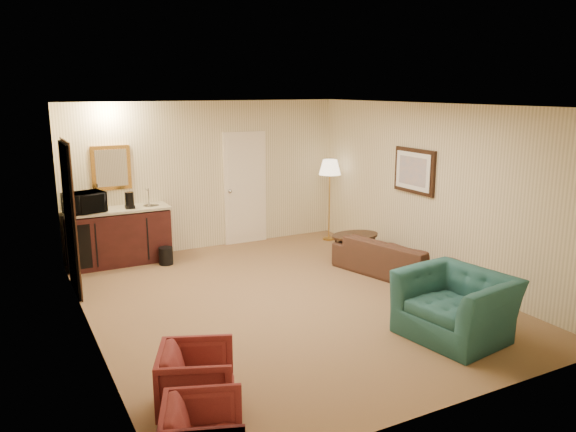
% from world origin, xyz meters
% --- Properties ---
extents(ground, '(6.00, 6.00, 0.00)m').
position_xyz_m(ground, '(0.00, 0.00, 0.00)').
color(ground, brown).
rests_on(ground, ground).
extents(room_walls, '(5.02, 6.01, 2.61)m').
position_xyz_m(room_walls, '(-0.10, 0.77, 1.72)').
color(room_walls, beige).
rests_on(room_walls, ground).
extents(wetbar_cabinet, '(1.64, 0.58, 0.92)m').
position_xyz_m(wetbar_cabinet, '(-1.65, 2.72, 0.46)').
color(wetbar_cabinet, '#3A1412').
rests_on(wetbar_cabinet, ground).
extents(sofa, '(1.04, 1.97, 0.74)m').
position_xyz_m(sofa, '(1.95, 0.17, 0.37)').
color(sofa, black).
rests_on(sofa, ground).
extents(teal_armchair, '(0.92, 1.26, 1.01)m').
position_xyz_m(teal_armchair, '(1.20, -1.91, 0.51)').
color(teal_armchair, '#1F4F4D').
rests_on(teal_armchair, ground).
extents(rose_chair_near, '(0.80, 0.83, 0.66)m').
position_xyz_m(rose_chair_near, '(-1.93, -2.00, 0.33)').
color(rose_chair_near, maroon).
rests_on(rose_chair_near, ground).
extents(coffee_table, '(0.83, 0.57, 0.47)m').
position_xyz_m(coffee_table, '(1.80, 1.00, 0.24)').
color(coffee_table, black).
rests_on(coffee_table, ground).
extents(floor_lamp, '(0.42, 0.42, 1.53)m').
position_xyz_m(floor_lamp, '(2.17, 2.40, 0.77)').
color(floor_lamp, '#BE933F').
rests_on(floor_lamp, ground).
extents(waste_bin, '(0.30, 0.30, 0.29)m').
position_xyz_m(waste_bin, '(-1.00, 2.32, 0.14)').
color(waste_bin, black).
rests_on(waste_bin, ground).
extents(microwave, '(0.64, 0.46, 0.39)m').
position_xyz_m(microwave, '(-2.15, 2.64, 1.12)').
color(microwave, black).
rests_on(microwave, wetbar_cabinet).
extents(coffee_maker, '(0.15, 0.15, 0.27)m').
position_xyz_m(coffee_maker, '(-1.46, 2.64, 1.05)').
color(coffee_maker, black).
rests_on(coffee_maker, wetbar_cabinet).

